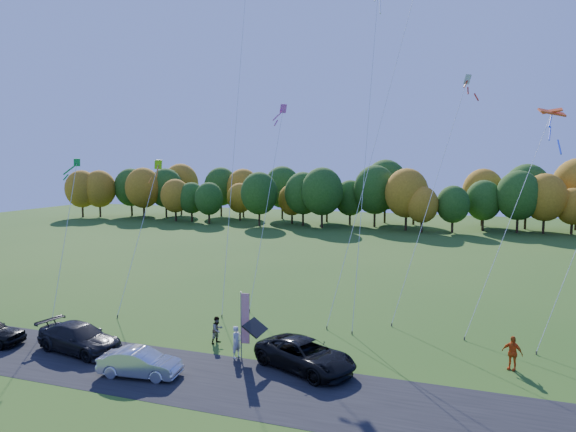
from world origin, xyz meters
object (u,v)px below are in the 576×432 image
(person_east, at_px, (512,353))
(feather_flag, at_px, (244,318))
(silver_sedan, at_px, (140,363))
(black_suv, at_px, (305,355))

(person_east, height_order, feather_flag, feather_flag)
(silver_sedan, distance_m, person_east, 18.69)
(silver_sedan, bearing_deg, black_suv, -72.20)
(black_suv, height_order, silver_sedan, black_suv)
(person_east, bearing_deg, silver_sedan, -135.27)
(person_east, xyz_separation_m, feather_flag, (-13.46, -3.05, 1.34))
(person_east, relative_size, feather_flag, 0.48)
(feather_flag, bearing_deg, black_suv, -5.73)
(feather_flag, bearing_deg, silver_sedan, -136.01)
(silver_sedan, relative_size, person_east, 2.32)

